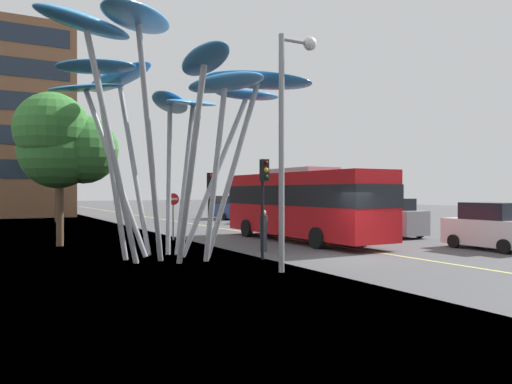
{
  "coord_description": "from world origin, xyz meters",
  "views": [
    {
      "loc": [
        -12.58,
        -15.06,
        2.55
      ],
      "look_at": [
        -1.19,
        5.63,
        2.5
      ],
      "focal_mm": 35.19,
      "sensor_mm": 36.0,
      "label": 1
    }
  ],
  "objects_px": {
    "no_entry_sign": "(173,209)",
    "red_bus": "(301,201)",
    "car_parked_far": "(315,213)",
    "leaf_sculpture": "(162,85)",
    "traffic_light_kerb_near": "(264,187)",
    "car_parked_near": "(491,228)",
    "street_lamp": "(289,120)",
    "car_side_street": "(264,211)",
    "car_far_side": "(227,208)",
    "car_parked_mid": "(391,219)",
    "pedestrian": "(264,230)",
    "traffic_light_kerb_far": "(210,193)"
  },
  "relations": [
    {
      "from": "traffic_light_kerb_near",
      "to": "car_parked_mid",
      "type": "relative_size",
      "value": 0.93
    },
    {
      "from": "leaf_sculpture",
      "to": "traffic_light_kerb_near",
      "type": "relative_size",
      "value": 2.95
    },
    {
      "from": "traffic_light_kerb_near",
      "to": "no_entry_sign",
      "type": "distance_m",
      "value": 8.81
    },
    {
      "from": "car_side_street",
      "to": "pedestrian",
      "type": "bearing_deg",
      "value": -119.67
    },
    {
      "from": "red_bus",
      "to": "car_parked_near",
      "type": "distance_m",
      "value": 8.77
    },
    {
      "from": "traffic_light_kerb_near",
      "to": "car_side_street",
      "type": "distance_m",
      "value": 20.91
    },
    {
      "from": "leaf_sculpture",
      "to": "traffic_light_kerb_near",
      "type": "bearing_deg",
      "value": -32.49
    },
    {
      "from": "red_bus",
      "to": "leaf_sculpture",
      "type": "relative_size",
      "value": 1.04
    },
    {
      "from": "red_bus",
      "to": "car_side_street",
      "type": "relative_size",
      "value": 2.76
    },
    {
      "from": "car_parked_far",
      "to": "pedestrian",
      "type": "distance_m",
      "value": 13.66
    },
    {
      "from": "car_parked_far",
      "to": "pedestrian",
      "type": "xyz_separation_m",
      "value": [
        -9.59,
        -9.74,
        -0.16
      ]
    },
    {
      "from": "car_parked_mid",
      "to": "no_entry_sign",
      "type": "distance_m",
      "value": 12.0
    },
    {
      "from": "traffic_light_kerb_far",
      "to": "car_parked_far",
      "type": "distance_m",
      "value": 12.97
    },
    {
      "from": "car_parked_far",
      "to": "no_entry_sign",
      "type": "relative_size",
      "value": 1.61
    },
    {
      "from": "traffic_light_kerb_near",
      "to": "car_parked_near",
      "type": "height_order",
      "value": "traffic_light_kerb_near"
    },
    {
      "from": "car_parked_mid",
      "to": "street_lamp",
      "type": "height_order",
      "value": "street_lamp"
    },
    {
      "from": "traffic_light_kerb_near",
      "to": "car_parked_mid",
      "type": "height_order",
      "value": "traffic_light_kerb_near"
    },
    {
      "from": "leaf_sculpture",
      "to": "pedestrian",
      "type": "relative_size",
      "value": 6.29
    },
    {
      "from": "car_parked_mid",
      "to": "car_parked_far",
      "type": "distance_m",
      "value": 7.33
    },
    {
      "from": "car_far_side",
      "to": "no_entry_sign",
      "type": "relative_size",
      "value": 1.89
    },
    {
      "from": "red_bus",
      "to": "car_parked_mid",
      "type": "height_order",
      "value": "red_bus"
    },
    {
      "from": "red_bus",
      "to": "traffic_light_kerb_near",
      "type": "xyz_separation_m",
      "value": [
        -5.07,
        -5.03,
        0.67
      ]
    },
    {
      "from": "car_side_street",
      "to": "street_lamp",
      "type": "relative_size",
      "value": 0.55
    },
    {
      "from": "street_lamp",
      "to": "no_entry_sign",
      "type": "distance_m",
      "value": 11.88
    },
    {
      "from": "car_side_street",
      "to": "car_far_side",
      "type": "relative_size",
      "value": 0.9
    },
    {
      "from": "car_side_street",
      "to": "car_far_side",
      "type": "xyz_separation_m",
      "value": [
        0.09,
        6.85,
        0.0
      ]
    },
    {
      "from": "leaf_sculpture",
      "to": "street_lamp",
      "type": "xyz_separation_m",
      "value": [
        2.61,
        -4.77,
        -1.73
      ]
    },
    {
      "from": "car_parked_mid",
      "to": "car_side_street",
      "type": "relative_size",
      "value": 0.97
    },
    {
      "from": "car_parked_mid",
      "to": "car_far_side",
      "type": "xyz_separation_m",
      "value": [
        -0.45,
        20.26,
        -0.02
      ]
    },
    {
      "from": "car_parked_far",
      "to": "car_parked_mid",
      "type": "bearing_deg",
      "value": -90.19
    },
    {
      "from": "red_bus",
      "to": "no_entry_sign",
      "type": "relative_size",
      "value": 4.7
    },
    {
      "from": "car_parked_far",
      "to": "street_lamp",
      "type": "xyz_separation_m",
      "value": [
        -11.5,
        -14.74,
        3.75
      ]
    },
    {
      "from": "car_parked_near",
      "to": "no_entry_sign",
      "type": "xyz_separation_m",
      "value": [
        -10.69,
        10.69,
        0.66
      ]
    },
    {
      "from": "car_side_street",
      "to": "car_parked_mid",
      "type": "bearing_deg",
      "value": -87.66
    },
    {
      "from": "leaf_sculpture",
      "to": "car_parked_near",
      "type": "xyz_separation_m",
      "value": [
        13.49,
        -4.02,
        -5.56
      ]
    },
    {
      "from": "pedestrian",
      "to": "car_parked_near",
      "type": "bearing_deg",
      "value": -25.36
    },
    {
      "from": "leaf_sculpture",
      "to": "traffic_light_kerb_far",
      "type": "height_order",
      "value": "leaf_sculpture"
    },
    {
      "from": "pedestrian",
      "to": "street_lamp",
      "type": "bearing_deg",
      "value": -110.95
    },
    {
      "from": "red_bus",
      "to": "car_far_side",
      "type": "relative_size",
      "value": 2.48
    },
    {
      "from": "street_lamp",
      "to": "pedestrian",
      "type": "xyz_separation_m",
      "value": [
        1.92,
        5.01,
        -3.91
      ]
    },
    {
      "from": "pedestrian",
      "to": "red_bus",
      "type": "bearing_deg",
      "value": 36.01
    },
    {
      "from": "car_far_side",
      "to": "car_parked_near",
      "type": "bearing_deg",
      "value": -90.3
    },
    {
      "from": "red_bus",
      "to": "traffic_light_kerb_far",
      "type": "distance_m",
      "value": 5.04
    },
    {
      "from": "leaf_sculpture",
      "to": "car_parked_mid",
      "type": "bearing_deg",
      "value": 10.62
    },
    {
      "from": "leaf_sculpture",
      "to": "car_far_side",
      "type": "xyz_separation_m",
      "value": [
        13.64,
        22.9,
        -5.53
      ]
    },
    {
      "from": "traffic_light_kerb_far",
      "to": "pedestrian",
      "type": "bearing_deg",
      "value": -65.52
    },
    {
      "from": "leaf_sculpture",
      "to": "car_parked_mid",
      "type": "height_order",
      "value": "leaf_sculpture"
    },
    {
      "from": "no_entry_sign",
      "to": "red_bus",
      "type": "bearing_deg",
      "value": -33.99
    },
    {
      "from": "traffic_light_kerb_far",
      "to": "car_far_side",
      "type": "height_order",
      "value": "traffic_light_kerb_far"
    },
    {
      "from": "car_parked_near",
      "to": "no_entry_sign",
      "type": "height_order",
      "value": "no_entry_sign"
    }
  ]
}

